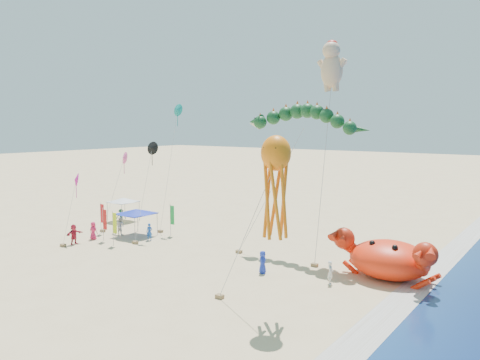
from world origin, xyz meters
name	(u,v)px	position (x,y,z in m)	size (l,w,h in m)	color
ground	(245,267)	(0.00, 0.00, 0.00)	(320.00, 320.00, 0.00)	#D1B784
foam_strip	(401,302)	(12.00, 0.00, 0.01)	(320.00, 320.00, 0.00)	silver
crab_inflatable	(389,258)	(9.83, 3.91, 1.50)	(7.79, 5.56, 3.41)	#FF2B0D
dragon_kite	(302,122)	(1.43, 6.11, 11.21)	(10.81, 4.36, 12.41)	#103D1B
cherub_kite	(332,65)	(3.07, 8.02, 15.96)	(2.37, 5.70, 17.99)	#DDB186
octopus_kite	(275,179)	(6.61, -6.31, 7.93)	(5.26, 1.58, 10.42)	orange
canopy_blue	(136,212)	(-14.86, 2.03, 2.44)	(3.46, 3.46, 2.71)	gray
canopy_white	(123,200)	(-21.61, 6.02, 2.44)	(3.05, 3.05, 2.71)	gray
feather_flags	(124,219)	(-14.79, 0.41, 2.01)	(6.85, 5.93, 3.20)	gray
beachgoers	(129,233)	(-13.43, -0.10, 0.88)	(28.53, 10.02, 1.88)	silver
small_kites	(132,157)	(-15.69, 2.39, 7.79)	(6.56, 13.21, 13.22)	#FD549F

